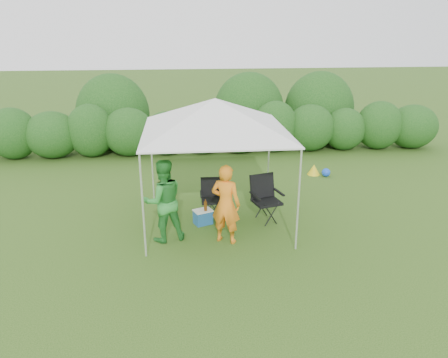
{
  "coord_description": "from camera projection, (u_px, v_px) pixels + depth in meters",
  "views": [
    {
      "loc": [
        -0.72,
        -8.67,
        4.34
      ],
      "look_at": [
        0.18,
        0.4,
        1.05
      ],
      "focal_mm": 35.0,
      "sensor_mm": 36.0,
      "label": 1
    }
  ],
  "objects": [
    {
      "name": "chair_left",
      "position": [
        212.0,
        195.0,
        10.29
      ],
      "size": [
        0.56,
        0.51,
        0.89
      ],
      "rotation": [
        0.0,
        0.0,
        -0.02
      ],
      "color": "black",
      "rests_on": "ground"
    },
    {
      "name": "canopy",
      "position": [
        215.0,
        115.0,
        9.29
      ],
      "size": [
        3.1,
        3.1,
        2.83
      ],
      "color": "silver",
      "rests_on": "ground"
    },
    {
      "name": "cooler",
      "position": [
        203.0,
        217.0,
        9.91
      ],
      "size": [
        0.48,
        0.42,
        0.34
      ],
      "rotation": [
        0.0,
        0.0,
        0.39
      ],
      "color": "#1F5692",
      "rests_on": "ground"
    },
    {
      "name": "bottle",
      "position": [
        206.0,
        205.0,
        9.77
      ],
      "size": [
        0.07,
        0.07,
        0.27
      ],
      "primitive_type": "cylinder",
      "color": "#592D0C",
      "rests_on": "cooler"
    },
    {
      "name": "woman",
      "position": [
        163.0,
        201.0,
        8.95
      ],
      "size": [
        1.01,
        0.88,
        1.76
      ],
      "primitive_type": "imported",
      "rotation": [
        0.0,
        0.0,
        3.42
      ],
      "color": "#2D8C34",
      "rests_on": "ground"
    },
    {
      "name": "lawn_toy",
      "position": [
        317.0,
        170.0,
        13.07
      ],
      "size": [
        0.63,
        0.52,
        0.31
      ],
      "color": "yellow",
      "rests_on": "ground"
    },
    {
      "name": "hedge",
      "position": [
        206.0,
        130.0,
        15.01
      ],
      "size": [
        16.76,
        1.53,
        1.8
      ],
      "color": "#23531A",
      "rests_on": "ground"
    },
    {
      "name": "chair_right",
      "position": [
        265.0,
        195.0,
        10.0
      ],
      "size": [
        0.77,
        0.73,
        1.06
      ],
      "rotation": [
        0.0,
        0.0,
        0.28
      ],
      "color": "black",
      "rests_on": "ground"
    },
    {
      "name": "ground",
      "position": [
        218.0,
        230.0,
        9.66
      ],
      "size": [
        70.0,
        70.0,
        0.0
      ],
      "primitive_type": "plane",
      "color": "#3A5D1D"
    },
    {
      "name": "man",
      "position": [
        226.0,
        204.0,
        8.88
      ],
      "size": [
        0.73,
        0.63,
        1.69
      ],
      "primitive_type": "imported",
      "rotation": [
        0.0,
        0.0,
        2.7
      ],
      "color": "orange",
      "rests_on": "ground"
    }
  ]
}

